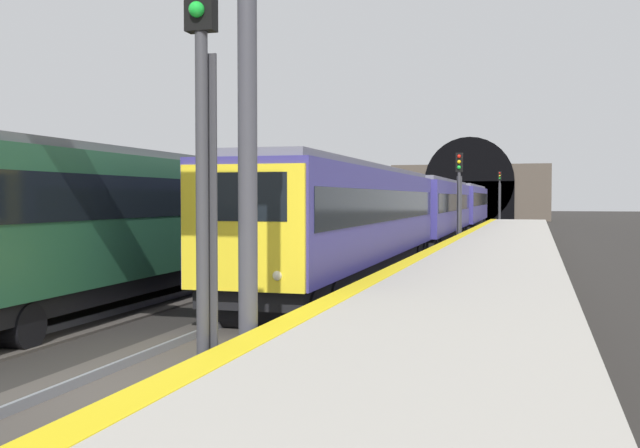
{
  "coord_description": "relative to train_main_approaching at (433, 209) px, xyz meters",
  "views": [
    {
      "loc": [
        -9.84,
        -5.9,
        2.91
      ],
      "look_at": [
        10.43,
        0.0,
        2.16
      ],
      "focal_mm": 41.87,
      "sensor_mm": 36.0,
      "label": 1
    }
  ],
  "objects": [
    {
      "name": "overhead_signal_gantry",
      "position": [
        -34.05,
        2.33,
        3.08
      ],
      "size": [
        0.7,
        8.72,
        7.08
      ],
      "color": "#3F3F47",
      "rests_on": "ground_plane"
    },
    {
      "name": "railway_signal_mid",
      "position": [
        -2.81,
        -1.81,
        0.97
      ],
      "size": [
        0.39,
        0.38,
        5.36
      ],
      "rotation": [
        0.0,
        0.0,
        3.14
      ],
      "color": "#38383D",
      "rests_on": "ground_plane"
    },
    {
      "name": "tunnel_portal",
      "position": [
        52.4,
        2.33,
        1.34
      ],
      "size": [
        2.25,
        19.93,
        11.16
      ],
      "color": "#51473D",
      "rests_on": "ground_plane"
    },
    {
      "name": "railway_signal_near",
      "position": [
        -35.4,
        -1.81,
        1.34
      ],
      "size": [
        0.39,
        0.38,
        6.05
      ],
      "rotation": [
        0.0,
        0.0,
        3.14
      ],
      "color": "#38383D",
      "rests_on": "ground_plane"
    },
    {
      "name": "track_main_line",
      "position": [
        -34.25,
        0.0,
        -2.23
      ],
      "size": [
        160.0,
        3.19,
        0.21
      ],
      "color": "#423D38",
      "rests_on": "ground_plane"
    },
    {
      "name": "railway_signal_far",
      "position": [
        43.43,
        -1.81,
        1.27
      ],
      "size": [
        0.39,
        0.38,
        5.92
      ],
      "rotation": [
        0.0,
        0.0,
        3.14
      ],
      "color": "#38383D",
      "rests_on": "ground_plane"
    },
    {
      "name": "platform_right_edge_strip",
      "position": [
        -34.25,
        -2.34,
        -1.21
      ],
      "size": [
        112.0,
        0.5,
        0.01
      ],
      "primitive_type": "cube",
      "color": "yellow",
      "rests_on": "platform_right"
    },
    {
      "name": "ground_plane",
      "position": [
        -34.25,
        0.0,
        -2.27
      ],
      "size": [
        320.0,
        320.0,
        0.0
      ],
      "primitive_type": "plane",
      "color": "#282623"
    },
    {
      "name": "train_adjacent_platform",
      "position": [
        -5.05,
        4.66,
        0.09
      ],
      "size": [
        60.21,
        3.12,
        5.02
      ],
      "rotation": [
        0.0,
        0.0,
        0.02
      ],
      "color": "#235638",
      "rests_on": "ground_plane"
    },
    {
      "name": "train_main_approaching",
      "position": [
        0.0,
        0.0,
        0.0
      ],
      "size": [
        59.94,
        3.06,
        3.96
      ],
      "rotation": [
        0.0,
        0.0,
        3.15
      ],
      "color": "navy",
      "rests_on": "ground_plane"
    },
    {
      "name": "platform_right",
      "position": [
        -34.25,
        -4.36,
        -1.74
      ],
      "size": [
        112.0,
        4.54,
        1.06
      ],
      "primitive_type": "cube",
      "color": "#ADA89E",
      "rests_on": "ground_plane"
    }
  ]
}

